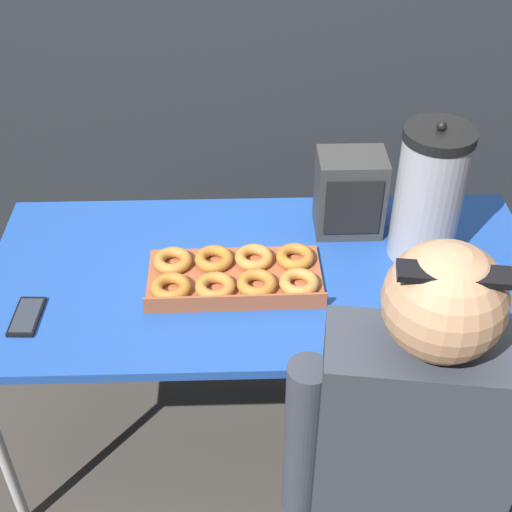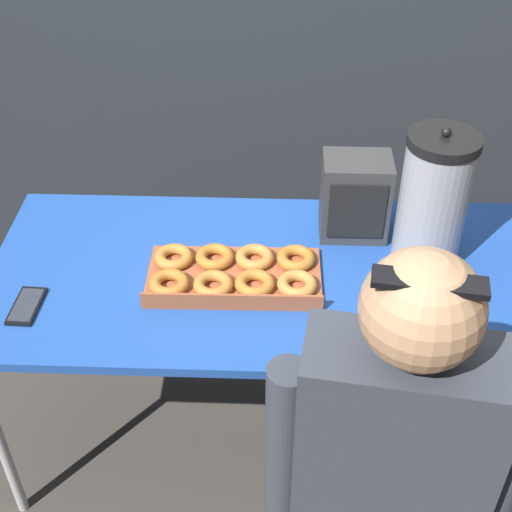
% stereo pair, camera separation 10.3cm
% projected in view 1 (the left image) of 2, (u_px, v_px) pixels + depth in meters
% --- Properties ---
extents(ground_plane, '(12.00, 12.00, 0.00)m').
position_uv_depth(ground_plane, '(263.00, 429.00, 2.47)').
color(ground_plane, '#3D3833').
extents(folding_table, '(1.58, 0.75, 0.71)m').
position_uv_depth(folding_table, '(265.00, 283.00, 2.05)').
color(folding_table, '#1E479E').
rests_on(folding_table, ground).
extents(donut_box, '(0.49, 0.27, 0.05)m').
position_uv_depth(donut_box, '(235.00, 275.00, 1.98)').
color(donut_box, brown).
rests_on(donut_box, folding_table).
extents(coffee_urn, '(0.19, 0.22, 0.43)m').
position_uv_depth(coffee_urn, '(429.00, 195.00, 1.97)').
color(coffee_urn, '#939399').
rests_on(coffee_urn, folding_table).
extents(cell_phone, '(0.08, 0.15, 0.01)m').
position_uv_depth(cell_phone, '(27.00, 316.00, 1.87)').
color(cell_phone, black).
rests_on(cell_phone, folding_table).
extents(space_heater, '(0.20, 0.15, 0.25)m').
position_uv_depth(space_heater, '(350.00, 193.00, 2.11)').
color(space_heater, '#333333').
rests_on(space_heater, folding_table).
extents(person_seated, '(0.53, 0.26, 1.29)m').
position_uv_depth(person_seated, '(403.00, 484.00, 1.58)').
color(person_seated, '#33332D').
rests_on(person_seated, ground).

